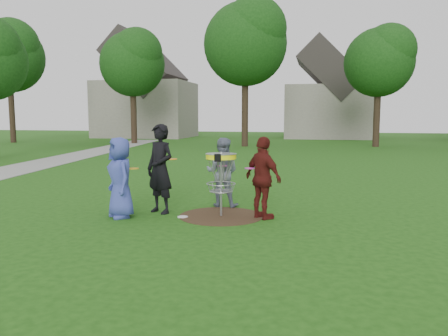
% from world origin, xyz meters
% --- Properties ---
extents(ground, '(100.00, 100.00, 0.00)m').
position_xyz_m(ground, '(0.00, 0.00, 0.00)').
color(ground, '#19470F').
rests_on(ground, ground).
extents(dirt_patch, '(1.80, 1.80, 0.01)m').
position_xyz_m(dirt_patch, '(0.00, 0.00, 0.00)').
color(dirt_patch, '#47331E').
rests_on(dirt_patch, ground).
extents(concrete_path, '(7.75, 39.92, 0.02)m').
position_xyz_m(concrete_path, '(-10.00, 8.00, 0.01)').
color(concrete_path, '#9E9E99').
rests_on(concrete_path, ground).
extents(player_blue, '(0.96, 0.97, 1.69)m').
position_xyz_m(player_blue, '(-2.04, -0.53, 0.84)').
color(player_blue, '#38459C').
rests_on(player_blue, ground).
extents(player_black, '(0.85, 0.74, 1.96)m').
position_xyz_m(player_black, '(-1.38, 0.05, 0.98)').
color(player_black, black).
rests_on(player_black, ground).
extents(player_grey, '(0.81, 0.64, 1.62)m').
position_xyz_m(player_grey, '(-0.20, 1.03, 0.81)').
color(player_grey, slate).
rests_on(player_grey, ground).
extents(player_maroon, '(1.03, 0.98, 1.71)m').
position_xyz_m(player_maroon, '(0.90, -0.05, 0.86)').
color(player_maroon, '#551613').
rests_on(player_maroon, ground).
extents(disc_on_grass, '(0.22, 0.22, 0.02)m').
position_xyz_m(disc_on_grass, '(-0.77, -0.29, 0.01)').
color(disc_on_grass, white).
rests_on(disc_on_grass, ground).
extents(disc_golf_basket, '(0.66, 0.67, 1.38)m').
position_xyz_m(disc_golf_basket, '(0.00, -0.00, 1.02)').
color(disc_golf_basket, '#9EA0A5').
rests_on(disc_golf_basket, ground).
extents(held_discs, '(2.61, 1.43, 0.22)m').
position_xyz_m(held_discs, '(-0.60, 0.07, 1.07)').
color(held_discs, gold).
rests_on(held_discs, ground).
extents(tree_row, '(51.20, 17.42, 9.90)m').
position_xyz_m(tree_row, '(0.44, 20.67, 6.21)').
color(tree_row, '#38281C').
rests_on(tree_row, ground).
extents(house_row, '(44.50, 10.65, 11.62)m').
position_xyz_m(house_row, '(4.78, 33.07, 4.14)').
color(house_row, gray).
rests_on(house_row, ground).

